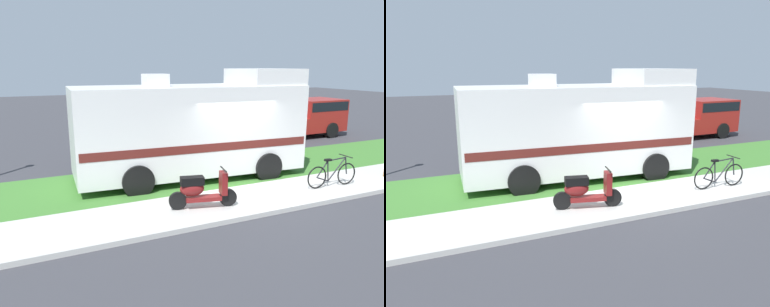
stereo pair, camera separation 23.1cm
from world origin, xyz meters
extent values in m
plane|color=#38383D|center=(0.00, 0.00, 0.00)|extent=(80.00, 80.00, 0.00)
cube|color=beige|center=(0.00, -1.20, 0.06)|extent=(24.00, 2.00, 0.12)
cube|color=#3D752D|center=(0.00, 1.50, 0.04)|extent=(24.00, 3.40, 0.08)
cube|color=silver|center=(-0.97, 1.47, 1.61)|extent=(7.16, 2.85, 2.62)
cube|color=silver|center=(1.63, 1.29, 3.17)|extent=(1.95, 2.37, 0.50)
cube|color=#591E19|center=(-0.97, 1.47, 1.22)|extent=(7.02, 2.86, 0.24)
cube|color=black|center=(2.51, 1.23, 2.07)|extent=(0.22, 2.01, 0.90)
cube|color=silver|center=(-2.02, 1.54, 3.10)|extent=(0.74, 0.65, 0.36)
cylinder|color=black|center=(1.28, 2.45, 0.45)|extent=(0.92, 0.34, 0.90)
cylinder|color=black|center=(1.12, 0.19, 0.45)|extent=(0.92, 0.34, 0.90)
cylinder|color=black|center=(-2.81, 2.74, 0.45)|extent=(0.92, 0.34, 0.90)
cylinder|color=black|center=(-2.97, 0.47, 0.45)|extent=(0.92, 0.34, 0.90)
cylinder|color=black|center=(-1.26, -1.45, 0.34)|extent=(0.45, 0.20, 0.44)
cylinder|color=black|center=(-2.48, -1.15, 0.34)|extent=(0.45, 0.20, 0.44)
cube|color=maroon|center=(-1.87, -1.30, 0.36)|extent=(0.92, 0.48, 0.10)
cube|color=black|center=(-2.14, -1.23, 0.82)|extent=(0.61, 0.38, 0.20)
ellipsoid|color=maroon|center=(-2.14, -1.23, 0.62)|extent=(0.65, 0.43, 0.36)
cube|color=maroon|center=(-1.38, -1.42, 0.72)|extent=(0.21, 0.34, 0.56)
cylinder|color=black|center=(-1.38, -1.42, 1.07)|extent=(0.15, 0.49, 0.04)
sphere|color=white|center=(-1.38, -1.42, 0.90)|extent=(0.12, 0.12, 0.12)
torus|color=black|center=(2.75, -1.41, 0.44)|extent=(0.65, 0.08, 0.65)
torus|color=black|center=(1.69, -1.35, 0.44)|extent=(0.65, 0.08, 0.65)
cylinder|color=black|center=(2.38, -1.39, 0.62)|extent=(0.60, 0.07, 0.67)
cylinder|color=black|center=(2.06, -1.37, 0.60)|extent=(0.10, 0.04, 0.60)
cylinder|color=black|center=(2.35, -1.39, 0.92)|extent=(0.64, 0.07, 0.09)
cylinder|color=black|center=(1.89, -1.36, 0.37)|extent=(0.41, 0.06, 0.18)
cylinder|color=black|center=(1.86, -1.36, 0.67)|extent=(0.37, 0.06, 0.47)
cylinder|color=black|center=(2.70, -1.41, 0.69)|extent=(0.12, 0.04, 0.51)
cube|color=black|center=(2.03, -1.37, 0.92)|extent=(0.21, 0.11, 0.06)
cylinder|color=black|center=(2.66, -1.41, 0.98)|extent=(0.06, 0.52, 0.03)
cube|color=maroon|center=(8.17, 5.78, 1.07)|extent=(2.52, 2.06, 1.58)
cube|color=black|center=(8.17, 5.78, 1.56)|extent=(2.39, 2.07, 0.44)
cube|color=maroon|center=(5.40, 5.74, 0.65)|extent=(3.07, 2.06, 0.75)
cylinder|color=black|center=(8.34, 6.75, 0.38)|extent=(0.76, 0.25, 0.76)
cylinder|color=black|center=(8.37, 4.82, 0.38)|extent=(0.76, 0.25, 0.76)
cylinder|color=black|center=(5.03, 6.70, 0.38)|extent=(0.76, 0.25, 0.76)
cylinder|color=black|center=(5.06, 4.77, 0.38)|extent=(0.76, 0.25, 0.76)
camera|label=1|loc=(-5.83, -9.08, 3.51)|focal=35.40mm
camera|label=2|loc=(-5.62, -9.18, 3.51)|focal=35.40mm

